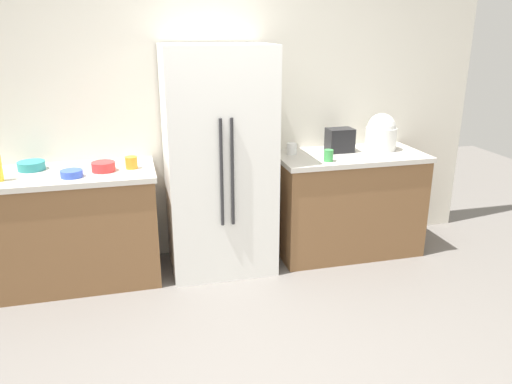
% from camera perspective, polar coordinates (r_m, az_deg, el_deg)
% --- Properties ---
extents(kitchen_back_panel, '(4.75, 0.10, 2.92)m').
position_cam_1_polar(kitchen_back_panel, '(4.19, -5.04, 12.38)').
color(kitchen_back_panel, silver).
rests_on(kitchen_back_panel, ground_plane).
extents(counter_left, '(1.34, 0.64, 0.88)m').
position_cam_1_polar(counter_left, '(4.05, -20.68, -3.86)').
color(counter_left, brown).
rests_on(counter_left, ground_plane).
extents(counter_right, '(1.25, 0.64, 0.88)m').
position_cam_1_polar(counter_right, '(4.39, 10.38, -1.21)').
color(counter_right, brown).
rests_on(counter_right, ground_plane).
extents(refrigerator, '(0.82, 0.65, 1.78)m').
position_cam_1_polar(refrigerator, '(3.92, -4.27, 3.47)').
color(refrigerator, white).
rests_on(refrigerator, ground_plane).
extents(toaster, '(0.22, 0.16, 0.20)m').
position_cam_1_polar(toaster, '(4.29, 9.57, 5.87)').
color(toaster, black).
rests_on(toaster, counter_right).
extents(rice_cooker, '(0.27, 0.27, 0.31)m').
position_cam_1_polar(rice_cooker, '(4.44, 14.13, 6.57)').
color(rice_cooker, white).
rests_on(rice_cooker, counter_right).
extents(cup_a, '(0.09, 0.09, 0.09)m').
position_cam_1_polar(cup_a, '(3.85, -14.09, 3.29)').
color(cup_a, orange).
rests_on(cup_a, counter_left).
extents(cup_b, '(0.08, 0.08, 0.09)m').
position_cam_1_polar(cup_b, '(4.18, 4.12, 4.97)').
color(cup_b, white).
rests_on(cup_b, counter_right).
extents(cup_c, '(0.07, 0.07, 0.09)m').
position_cam_1_polar(cup_c, '(3.98, 8.31, 4.15)').
color(cup_c, green).
rests_on(cup_c, counter_right).
extents(bowl_a, '(0.15, 0.15, 0.05)m').
position_cam_1_polar(bowl_a, '(3.76, -20.36, 1.99)').
color(bowl_a, blue).
rests_on(bowl_a, counter_left).
extents(bowl_b, '(0.20, 0.20, 0.06)m').
position_cam_1_polar(bowl_b, '(4.06, -24.33, 2.76)').
color(bowl_b, teal).
rests_on(bowl_b, counter_left).
extents(bowl_c, '(0.17, 0.17, 0.07)m').
position_cam_1_polar(bowl_c, '(3.84, -17.07, 2.80)').
color(bowl_c, red).
rests_on(bowl_c, counter_left).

